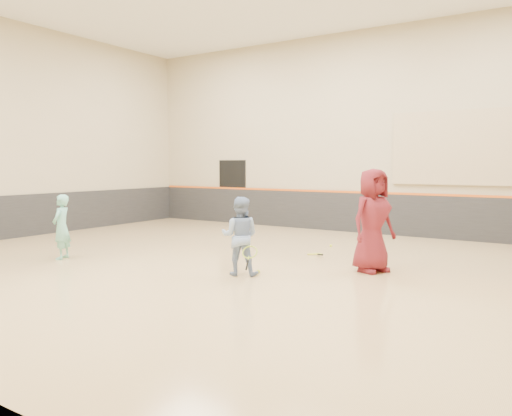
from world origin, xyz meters
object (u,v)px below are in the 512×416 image
Objects in this scene: girl at (62,227)px; instructor at (240,236)px; young_man at (373,220)px; spare_racket at (314,252)px.

girl is 4.22m from instructor.
instructor is 2.55m from young_man.
instructor reaches higher than girl.
spare_racket is at bearing 84.69° from young_man.
young_man is 2.63× the size of spare_racket.
young_man is (6.11, 2.42, 0.28)m from girl.
girl is 5.61m from spare_racket.
girl is 0.71× the size of young_man.
instructor reaches higher than spare_racket.
young_man is (1.97, 1.61, 0.26)m from instructor.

